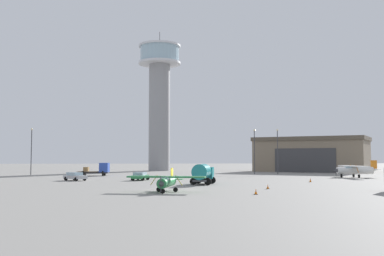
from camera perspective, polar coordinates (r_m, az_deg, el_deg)
The scene contains 15 objects.
ground_plane at distance 52.63m, azimuth -2.67°, elevation -8.02°, with size 400.00×400.00×0.00m, color gray.
control_tower at distance 126.87m, azimuth -4.22°, elevation 4.57°, with size 12.03×12.03×39.90m.
hangar at distance 122.30m, azimuth 15.23°, elevation -3.30°, with size 33.13×29.78×9.05m.
airplane_green at distance 49.82m, azimuth -3.26°, elevation -6.86°, with size 8.83×6.89×2.60m.
airplane_white at distance 89.41m, azimuth 20.35°, elevation -5.04°, with size 8.65×11.00×3.26m.
truck_fuel_tanker_teal at distance 63.21m, azimuth 1.39°, elevation -5.84°, with size 4.09×6.10×2.91m.
truck_flatbed_blue at distance 93.76m, azimuth -11.97°, elevation -5.26°, with size 6.53×3.47×2.65m.
car_silver at distance 75.67m, azimuth -14.86°, elevation -6.02°, with size 4.32×4.33×1.37m.
car_green at distance 74.60m, azimuth -6.70°, elevation -6.15°, with size 3.08×4.39×1.37m.
light_post_east at distance 101.50m, azimuth 8.06°, elevation -2.54°, with size 0.44×0.44×10.20m.
light_post_north at distance 101.93m, azimuth 10.98°, elevation -2.51°, with size 0.44×0.44×10.23m.
light_post_centre at distance 101.31m, azimuth -20.02°, elevation -2.38°, with size 0.44×0.44×10.09m.
traffic_cone_near_left at distance 55.20m, azimuth 9.76°, elevation -7.47°, with size 0.36×0.36×0.58m.
traffic_cone_near_right at distance 47.06m, azimuth 8.24°, elevation -8.13°, with size 0.36×0.36×0.60m.
traffic_cone_mid_apron at distance 71.38m, azimuth 15.03°, elevation -6.50°, with size 0.36×0.36×0.65m.
Camera 1 is at (-2.06, -52.44, 3.95)m, focal length 41.33 mm.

